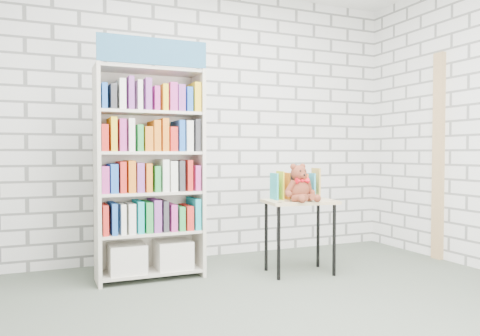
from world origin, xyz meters
name	(u,v)px	position (x,y,z in m)	size (l,w,h in m)	color
ground	(293,319)	(0.00, 0.00, 0.00)	(4.50, 4.50, 0.00)	#485245
room_shell	(294,44)	(0.00, 0.00, 1.78)	(4.52, 4.02, 2.81)	silver
bookshelf	(150,171)	(-0.65, 1.36, 0.92)	(0.90, 0.35, 2.03)	beige
display_table	(300,210)	(0.63, 1.00, 0.57)	(0.66, 0.50, 0.66)	tan
table_books	(295,185)	(0.64, 1.10, 0.79)	(0.45, 0.24, 0.26)	#28A8AD
teddy_bear	(300,186)	(0.58, 0.91, 0.79)	(0.31, 0.29, 0.33)	brown
door_trim	(438,156)	(2.23, 0.95, 1.05)	(0.05, 0.12, 2.10)	tan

